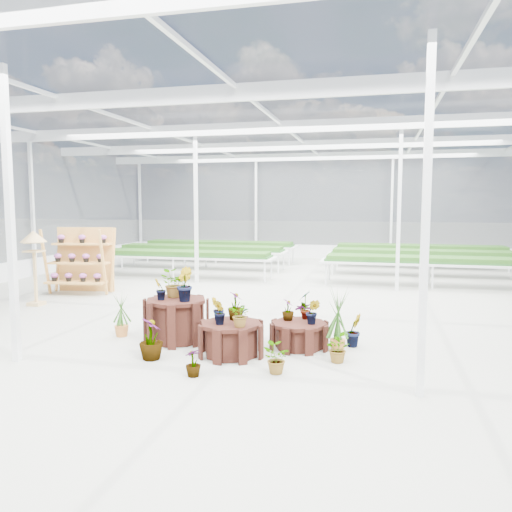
% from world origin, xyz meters
% --- Properties ---
extents(ground_plane, '(24.00, 24.00, 0.00)m').
position_xyz_m(ground_plane, '(0.00, 0.00, 0.00)').
color(ground_plane, gray).
rests_on(ground_plane, ground).
extents(greenhouse_shell, '(18.00, 24.00, 4.50)m').
position_xyz_m(greenhouse_shell, '(0.00, 0.00, 2.25)').
color(greenhouse_shell, white).
rests_on(greenhouse_shell, ground).
extents(steel_frame, '(18.00, 24.00, 4.50)m').
position_xyz_m(steel_frame, '(0.00, 0.00, 2.25)').
color(steel_frame, silver).
rests_on(steel_frame, ground).
extents(nursery_benches, '(16.00, 7.00, 0.84)m').
position_xyz_m(nursery_benches, '(0.00, 7.20, 0.42)').
color(nursery_benches, silver).
rests_on(nursery_benches, ground).
extents(plinth_tall, '(1.37, 1.37, 0.76)m').
position_xyz_m(plinth_tall, '(-1.03, -2.33, 0.38)').
color(plinth_tall, black).
rests_on(plinth_tall, ground).
extents(plinth_mid, '(1.17, 1.17, 0.54)m').
position_xyz_m(plinth_mid, '(0.17, -2.93, 0.27)').
color(plinth_mid, black).
rests_on(plinth_mid, ground).
extents(plinth_low, '(1.22, 1.22, 0.44)m').
position_xyz_m(plinth_low, '(1.17, -2.23, 0.22)').
color(plinth_low, black).
rests_on(plinth_low, ground).
extents(shelf_rack, '(1.81, 1.13, 1.80)m').
position_xyz_m(shelf_rack, '(-5.43, 1.49, 0.90)').
color(shelf_rack, '#C5883F').
rests_on(shelf_rack, ground).
extents(bird_table, '(0.51, 0.51, 1.81)m').
position_xyz_m(bird_table, '(-5.56, -0.20, 0.91)').
color(bird_table, tan).
rests_on(bird_table, ground).
extents(nursery_plants, '(4.59, 3.07, 1.36)m').
position_xyz_m(nursery_plants, '(0.05, -2.40, 0.55)').
color(nursery_plants, '#234B16').
rests_on(nursery_plants, ground).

